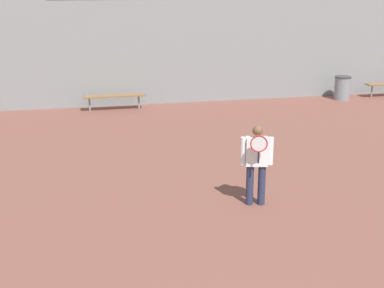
{
  "coord_description": "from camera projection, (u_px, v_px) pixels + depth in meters",
  "views": [
    {
      "loc": [
        -1.26,
        -2.63,
        4.03
      ],
      "look_at": [
        0.95,
        7.4,
        0.89
      ],
      "focal_mm": 50.0,
      "sensor_mm": 36.0,
      "label": 1
    }
  ],
  "objects": [
    {
      "name": "tennis_player",
      "position": [
        257.0,
        161.0,
        9.81
      ],
      "size": [
        0.59,
        0.46,
        1.53
      ],
      "rotation": [
        0.0,
        0.0,
        -0.23
      ],
      "color": "#282D47",
      "rests_on": "ground_plane"
    },
    {
      "name": "bench_adjacent_court",
      "position": [
        114.0,
        97.0,
        17.28
      ],
      "size": [
        1.99,
        0.4,
        0.49
      ],
      "color": "brown",
      "rests_on": "ground_plane"
    },
    {
      "name": "trash_bin",
      "position": [
        342.0,
        88.0,
        18.87
      ],
      "size": [
        0.57,
        0.57,
        0.83
      ],
      "color": "gray",
      "rests_on": "ground_plane"
    },
    {
      "name": "back_fence",
      "position": [
        113.0,
        54.0,
        17.55
      ],
      "size": [
        32.37,
        0.06,
        3.45
      ],
      "color": "gray",
      "rests_on": "ground_plane"
    }
  ]
}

